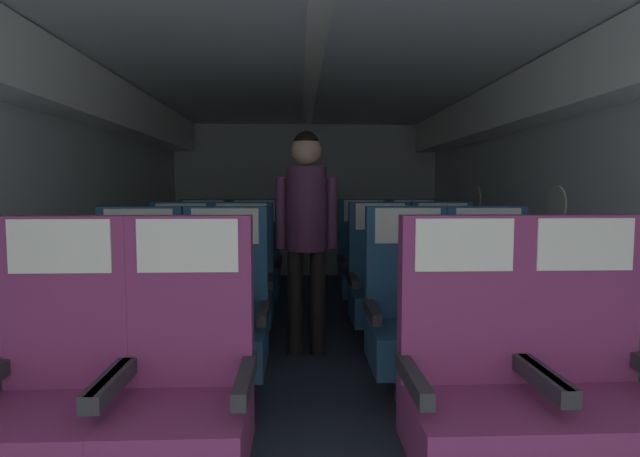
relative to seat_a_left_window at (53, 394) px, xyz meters
name	(u,v)px	position (x,y,z in m)	size (l,w,h in m)	color
ground	(313,355)	(0.98, 1.76, -0.46)	(3.78, 7.02, 0.02)	#2D3342
fuselage_shell	(312,145)	(0.98, 2.04, 1.06)	(3.66, 6.67, 2.10)	silver
seat_a_left_window	(53,394)	(0.00, 0.00, 0.00)	(0.50, 0.49, 1.09)	#38383D
seat_a_left_aisle	(185,391)	(0.47, 0.00, 0.00)	(0.50, 0.49, 1.09)	#38383D
seat_a_right_aisle	(593,387)	(1.97, -0.02, 0.00)	(0.50, 0.49, 1.09)	#38383D
seat_a_right_window	(469,389)	(1.50, -0.02, 0.00)	(0.50, 0.49, 1.09)	#38383D
seat_b_left_window	(136,323)	(-0.01, 0.95, 0.00)	(0.50, 0.49, 1.09)	#38383D
seat_b_left_aisle	(224,322)	(0.47, 0.96, 0.00)	(0.50, 0.49, 1.09)	#38383D
seat_b_right_aisle	(492,319)	(1.96, 0.95, 0.00)	(0.50, 0.49, 1.09)	#38383D
seat_b_right_window	(410,320)	(1.50, 0.96, 0.00)	(0.50, 0.49, 1.09)	#38383D
seat_c_left_window	(180,288)	(0.00, 1.92, 0.00)	(0.50, 0.49, 1.09)	#38383D
seat_c_left_aisle	(241,288)	(0.45, 1.92, 0.00)	(0.50, 0.49, 1.09)	#38383D
seat_c_right_aisle	(445,286)	(1.97, 1.91, 0.00)	(0.50, 0.49, 1.09)	#38383D
seat_c_right_window	(382,287)	(1.50, 1.91, 0.00)	(0.50, 0.49, 1.09)	#38383D
seat_d_left_window	(203,268)	(0.00, 2.86, 0.00)	(0.50, 0.49, 1.09)	#38383D
seat_d_left_aisle	(254,268)	(0.47, 2.87, 0.00)	(0.50, 0.49, 1.09)	#38383D
seat_d_right_aisle	(415,267)	(1.97, 2.87, 0.00)	(0.50, 0.49, 1.09)	#38383D
seat_d_right_window	(365,267)	(1.49, 2.87, 0.00)	(0.50, 0.49, 1.09)	#38383D
flight_attendant	(306,219)	(0.93, 1.77, 0.52)	(0.43, 0.28, 1.59)	black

